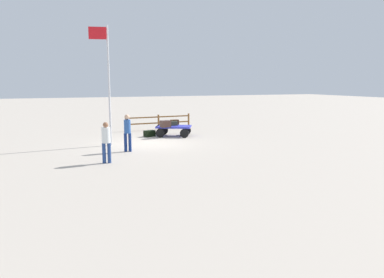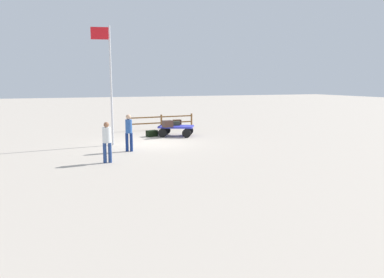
% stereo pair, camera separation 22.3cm
% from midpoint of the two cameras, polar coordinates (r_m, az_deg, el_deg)
% --- Properties ---
extents(ground_plane, '(120.00, 120.00, 0.00)m').
position_cam_midpoint_polar(ground_plane, '(19.11, -6.98, -0.66)').
color(ground_plane, '#B6A99A').
extents(luggage_cart, '(2.31, 2.04, 0.61)m').
position_cam_midpoint_polar(luggage_cart, '(21.44, -3.25, 1.67)').
color(luggage_cart, '#3136B7').
rests_on(luggage_cart, ground).
extents(suitcase_navy, '(0.62, 0.49, 0.38)m').
position_cam_midpoint_polar(suitcase_navy, '(20.84, -4.53, 2.40)').
color(suitcase_navy, '#3F2A24').
rests_on(suitcase_navy, luggage_cart).
extents(suitcase_olive, '(0.49, 0.33, 0.30)m').
position_cam_midpoint_polar(suitcase_olive, '(22.05, -3.06, 2.67)').
color(suitcase_olive, '#462A16').
rests_on(suitcase_olive, luggage_cart).
extents(suitcase_dark, '(0.54, 0.37, 0.25)m').
position_cam_midpoint_polar(suitcase_dark, '(21.62, -3.28, 2.49)').
color(suitcase_dark, '#373B26').
rests_on(suitcase_dark, luggage_cart).
extents(suitcase_maroon, '(0.70, 0.55, 0.36)m').
position_cam_midpoint_polar(suitcase_maroon, '(21.42, -7.01, 0.86)').
color(suitcase_maroon, black).
rests_on(suitcase_maroon, ground).
extents(worker_lead, '(0.40, 0.40, 1.63)m').
position_cam_midpoint_polar(worker_lead, '(14.61, -13.81, -0.07)').
color(worker_lead, navy).
rests_on(worker_lead, ground).
extents(worker_trailing, '(0.39, 0.39, 1.72)m').
position_cam_midpoint_polar(worker_trailing, '(16.83, -10.53, 1.34)').
color(worker_trailing, navy).
rests_on(worker_trailing, ground).
extents(flagpole, '(0.93, 0.21, 5.89)m').
position_cam_midpoint_polar(flagpole, '(18.54, -13.62, 9.57)').
color(flagpole, silver).
rests_on(flagpole, ground).
extents(wooden_fence, '(4.58, 0.41, 1.01)m').
position_cam_midpoint_polar(wooden_fence, '(24.44, -5.56, 2.86)').
color(wooden_fence, brown).
rests_on(wooden_fence, ground).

